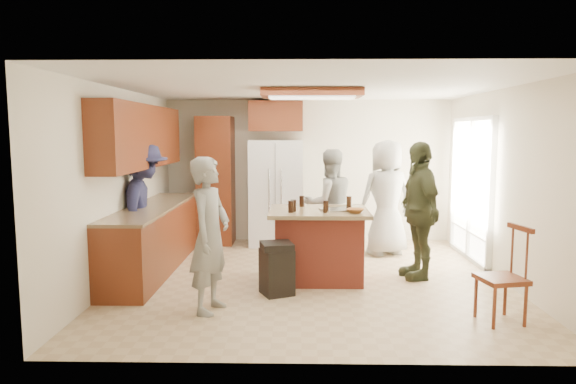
{
  "coord_description": "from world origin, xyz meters",
  "views": [
    {
      "loc": [
        -0.17,
        -6.61,
        1.93
      ],
      "look_at": [
        -0.31,
        0.09,
        1.15
      ],
      "focal_mm": 32.0,
      "sensor_mm": 36.0,
      "label": 1
    }
  ],
  "objects_px": {
    "person_behind_right": "(386,198)",
    "trash_bin": "(277,268)",
    "refrigerator": "(276,193)",
    "person_behind_left": "(329,204)",
    "person_side_right": "(419,210)",
    "spindle_chair": "(503,279)",
    "kitchen_island": "(318,244)",
    "person_counter": "(144,208)",
    "person_front_left": "(210,235)"
  },
  "relations": [
    {
      "from": "person_front_left",
      "to": "refrigerator",
      "type": "distance_m",
      "value": 3.4
    },
    {
      "from": "person_side_right",
      "to": "kitchen_island",
      "type": "height_order",
      "value": "person_side_right"
    },
    {
      "from": "person_side_right",
      "to": "person_counter",
      "type": "bearing_deg",
      "value": -101.45
    },
    {
      "from": "person_front_left",
      "to": "person_side_right",
      "type": "distance_m",
      "value": 2.87
    },
    {
      "from": "person_counter",
      "to": "person_side_right",
      "type": "bearing_deg",
      "value": -100.97
    },
    {
      "from": "person_counter",
      "to": "spindle_chair",
      "type": "xyz_separation_m",
      "value": [
        4.2,
        -1.78,
        -0.45
      ]
    },
    {
      "from": "person_side_right",
      "to": "kitchen_island",
      "type": "bearing_deg",
      "value": -93.42
    },
    {
      "from": "person_counter",
      "to": "refrigerator",
      "type": "bearing_deg",
      "value": -51.74
    },
    {
      "from": "person_behind_right",
      "to": "person_counter",
      "type": "xyz_separation_m",
      "value": [
        -3.5,
        -1.13,
        -0.01
      ]
    },
    {
      "from": "trash_bin",
      "to": "person_counter",
      "type": "bearing_deg",
      "value": 153.49
    },
    {
      "from": "person_side_right",
      "to": "spindle_chair",
      "type": "distance_m",
      "value": 1.74
    },
    {
      "from": "person_front_left",
      "to": "kitchen_island",
      "type": "height_order",
      "value": "person_front_left"
    },
    {
      "from": "person_behind_left",
      "to": "spindle_chair",
      "type": "distance_m",
      "value": 3.1
    },
    {
      "from": "person_front_left",
      "to": "person_behind_right",
      "type": "distance_m",
      "value": 3.53
    },
    {
      "from": "person_behind_right",
      "to": "trash_bin",
      "type": "relative_size",
      "value": 2.89
    },
    {
      "from": "person_behind_right",
      "to": "trash_bin",
      "type": "height_order",
      "value": "person_behind_right"
    },
    {
      "from": "kitchen_island",
      "to": "spindle_chair",
      "type": "distance_m",
      "value": 2.35
    },
    {
      "from": "person_counter",
      "to": "person_front_left",
      "type": "bearing_deg",
      "value": -150.75
    },
    {
      "from": "person_behind_right",
      "to": "refrigerator",
      "type": "height_order",
      "value": "person_behind_right"
    },
    {
      "from": "person_front_left",
      "to": "refrigerator",
      "type": "relative_size",
      "value": 0.93
    },
    {
      "from": "person_counter",
      "to": "kitchen_island",
      "type": "height_order",
      "value": "person_counter"
    },
    {
      "from": "refrigerator",
      "to": "spindle_chair",
      "type": "bearing_deg",
      "value": -55.75
    },
    {
      "from": "person_behind_right",
      "to": "spindle_chair",
      "type": "bearing_deg",
      "value": 84.67
    },
    {
      "from": "refrigerator",
      "to": "person_front_left",
      "type": "bearing_deg",
      "value": -99.59
    },
    {
      "from": "person_behind_left",
      "to": "person_behind_right",
      "type": "relative_size",
      "value": 0.92
    },
    {
      "from": "person_front_left",
      "to": "person_behind_right",
      "type": "relative_size",
      "value": 0.92
    },
    {
      "from": "person_behind_right",
      "to": "kitchen_island",
      "type": "xyz_separation_m",
      "value": [
        -1.12,
        -1.43,
        -0.44
      ]
    },
    {
      "from": "refrigerator",
      "to": "person_behind_right",
      "type": "bearing_deg",
      "value": -21.73
    },
    {
      "from": "spindle_chair",
      "to": "kitchen_island",
      "type": "bearing_deg",
      "value": 140.75
    },
    {
      "from": "person_front_left",
      "to": "spindle_chair",
      "type": "distance_m",
      "value": 3.06
    },
    {
      "from": "person_side_right",
      "to": "kitchen_island",
      "type": "xyz_separation_m",
      "value": [
        -1.33,
        -0.13,
        -0.43
      ]
    },
    {
      "from": "refrigerator",
      "to": "person_counter",
      "type": "bearing_deg",
      "value": -133.41
    },
    {
      "from": "person_side_right",
      "to": "person_counter",
      "type": "distance_m",
      "value": 3.71
    },
    {
      "from": "kitchen_island",
      "to": "spindle_chair",
      "type": "relative_size",
      "value": 1.29
    },
    {
      "from": "refrigerator",
      "to": "person_behind_left",
      "type": "bearing_deg",
      "value": -49.5
    },
    {
      "from": "person_behind_left",
      "to": "kitchen_island",
      "type": "xyz_separation_m",
      "value": [
        -0.21,
        -1.13,
        -0.37
      ]
    },
    {
      "from": "person_front_left",
      "to": "trash_bin",
      "type": "height_order",
      "value": "person_front_left"
    },
    {
      "from": "spindle_chair",
      "to": "person_behind_left",
      "type": "bearing_deg",
      "value": 121.59
    },
    {
      "from": "kitchen_island",
      "to": "trash_bin",
      "type": "height_order",
      "value": "kitchen_island"
    },
    {
      "from": "refrigerator",
      "to": "kitchen_island",
      "type": "height_order",
      "value": "refrigerator"
    },
    {
      "from": "refrigerator",
      "to": "spindle_chair",
      "type": "distance_m",
      "value": 4.4
    },
    {
      "from": "person_behind_left",
      "to": "refrigerator",
      "type": "relative_size",
      "value": 0.93
    },
    {
      "from": "person_counter",
      "to": "refrigerator",
      "type": "distance_m",
      "value": 2.52
    },
    {
      "from": "person_counter",
      "to": "trash_bin",
      "type": "bearing_deg",
      "value": -124.84
    },
    {
      "from": "person_behind_right",
      "to": "trash_bin",
      "type": "xyz_separation_m",
      "value": [
        -1.64,
        -2.06,
        -0.59
      ]
    },
    {
      "from": "person_counter",
      "to": "kitchen_island",
      "type": "bearing_deg",
      "value": -105.43
    },
    {
      "from": "person_side_right",
      "to": "refrigerator",
      "type": "relative_size",
      "value": 1.01
    },
    {
      "from": "person_behind_right",
      "to": "person_side_right",
      "type": "relative_size",
      "value": 1.0
    },
    {
      "from": "person_behind_right",
      "to": "person_counter",
      "type": "bearing_deg",
      "value": -0.88
    },
    {
      "from": "person_behind_left",
      "to": "trash_bin",
      "type": "xyz_separation_m",
      "value": [
        -0.73,
        -1.76,
        -0.52
      ]
    }
  ]
}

